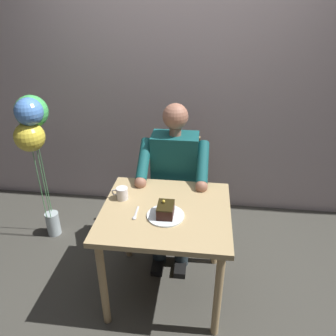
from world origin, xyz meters
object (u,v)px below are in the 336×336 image
cake_slice (166,210)px  coffee_cup (122,193)px  dining_table (166,222)px  dessert_spoon (135,215)px  chair (176,185)px  seated_person (174,180)px  balloon_display (32,130)px

cake_slice → coffee_cup: (0.32, -0.16, -0.00)m
dining_table → dessert_spoon: dessert_spoon is taller
chair → seated_person: seated_person is taller
chair → balloon_display: (1.10, 0.17, 0.52)m
chair → coffee_cup: bearing=61.8°
coffee_cup → dessert_spoon: (-0.13, 0.18, -0.04)m
seated_person → cake_slice: size_ratio=9.05×
dessert_spoon → coffee_cup: bearing=-54.2°
dining_table → balloon_display: balloon_display is taller
cake_slice → coffee_cup: size_ratio=1.21×
seated_person → dessert_spoon: size_ratio=8.70×
dining_table → cake_slice: (-0.01, 0.07, 0.15)m
dining_table → balloon_display: bearing=-24.3°
balloon_display → chair: bearing=-171.2°
coffee_cup → cake_slice: bearing=152.8°
dessert_spoon → balloon_display: balloon_display is taller
coffee_cup → dessert_spoon: 0.22m
balloon_display → coffee_cup: bearing=152.9°
dining_table → chair: bearing=-90.0°
chair → cake_slice: (-0.01, 0.74, 0.26)m
cake_slice → balloon_display: 1.27m
cake_slice → dessert_spoon: cake_slice is taller
coffee_cup → chair: bearing=-118.2°
coffee_cup → balloon_display: size_ratio=0.09×
seated_person → balloon_display: (1.10, -0.00, 0.37)m
dessert_spoon → balloon_display: size_ratio=0.11×
chair → coffee_cup: chair is taller
dining_table → cake_slice: size_ratio=6.03×
chair → seated_person: (0.00, 0.17, 0.15)m
seated_person → chair: bearing=-90.0°
seated_person → coffee_cup: size_ratio=10.99×
coffee_cup → balloon_display: balloon_display is taller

